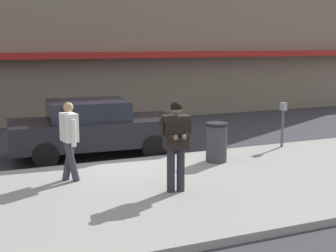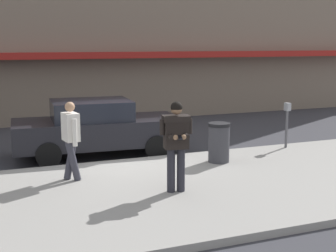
% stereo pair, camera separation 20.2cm
% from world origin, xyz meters
% --- Properties ---
extents(ground_plane, '(80.00, 80.00, 0.00)m').
position_xyz_m(ground_plane, '(0.00, 0.00, 0.00)').
color(ground_plane, '#333338').
extents(sidewalk, '(32.00, 5.30, 0.14)m').
position_xyz_m(sidewalk, '(1.00, -2.85, 0.07)').
color(sidewalk, gray).
rests_on(sidewalk, ground).
extents(curb_paint_line, '(28.00, 0.12, 0.01)m').
position_xyz_m(curb_paint_line, '(1.00, 0.05, 0.00)').
color(curb_paint_line, silver).
rests_on(curb_paint_line, ground).
extents(parked_sedan_mid, '(4.61, 2.15, 1.54)m').
position_xyz_m(parked_sedan_mid, '(-0.34, 0.97, 0.79)').
color(parked_sedan_mid, black).
rests_on(parked_sedan_mid, ground).
extents(man_texting_on_phone, '(0.64, 0.62, 1.81)m').
position_xyz_m(man_texting_on_phone, '(0.28, -3.14, 1.25)').
color(man_texting_on_phone, '#23232B').
rests_on(man_texting_on_phone, sidewalk).
extents(pedestrian_in_light_coat, '(0.37, 0.59, 1.70)m').
position_xyz_m(pedestrian_in_light_coat, '(-1.48, -1.56, 1.11)').
color(pedestrian_in_light_coat, '#33333D').
rests_on(pedestrian_in_light_coat, sidewalk).
extents(parking_meter, '(0.12, 0.18, 1.27)m').
position_xyz_m(parking_meter, '(4.72, -0.60, 0.97)').
color(parking_meter, '#4C4C51').
rests_on(parking_meter, sidewalk).
extents(trash_bin, '(0.55, 0.55, 0.98)m').
position_xyz_m(trash_bin, '(2.18, -1.34, 0.63)').
color(trash_bin, '#38383D').
rests_on(trash_bin, sidewalk).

